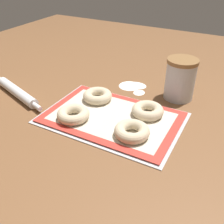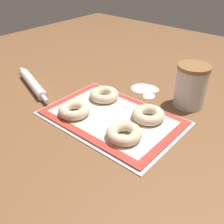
# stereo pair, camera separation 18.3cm
# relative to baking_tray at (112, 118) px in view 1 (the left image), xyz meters

# --- Properties ---
(ground_plane) EXTENTS (2.80, 2.80, 0.00)m
(ground_plane) POSITION_rel_baking_tray_xyz_m (0.02, -0.01, -0.00)
(ground_plane) COLOR brown
(baking_tray) EXTENTS (0.54, 0.36, 0.01)m
(baking_tray) POSITION_rel_baking_tray_xyz_m (0.00, 0.00, 0.00)
(baking_tray) COLOR silver
(baking_tray) RESTS_ON ground_plane
(baking_mat) EXTENTS (0.51, 0.34, 0.00)m
(baking_mat) POSITION_rel_baking_tray_xyz_m (0.00, 0.00, 0.01)
(baking_mat) COLOR red
(baking_mat) RESTS_ON baking_tray
(bagel_front_left) EXTENTS (0.13, 0.13, 0.04)m
(bagel_front_left) POSITION_rel_baking_tray_xyz_m (-0.12, -0.09, 0.03)
(bagel_front_left) COLOR beige
(bagel_front_left) RESTS_ON baking_mat
(bagel_front_right) EXTENTS (0.13, 0.13, 0.04)m
(bagel_front_right) POSITION_rel_baking_tray_xyz_m (0.12, -0.08, 0.03)
(bagel_front_right) COLOR beige
(bagel_front_right) RESTS_ON baking_mat
(bagel_back_left) EXTENTS (0.13, 0.13, 0.04)m
(bagel_back_left) POSITION_rel_baking_tray_xyz_m (-0.12, 0.09, 0.03)
(bagel_back_left) COLOR beige
(bagel_back_left) RESTS_ON baking_mat
(bagel_back_right) EXTENTS (0.13, 0.13, 0.04)m
(bagel_back_right) POSITION_rel_baking_tray_xyz_m (0.12, 0.08, 0.03)
(bagel_back_right) COLOR beige
(bagel_back_right) RESTS_ON baking_mat
(flour_canister) EXTENTS (0.13, 0.13, 0.18)m
(flour_canister) POSITION_rel_baking_tray_xyz_m (0.18, 0.29, 0.09)
(flour_canister) COLOR silver
(flour_canister) RESTS_ON ground_plane
(rolling_pin) EXTENTS (0.39, 0.14, 0.04)m
(rolling_pin) POSITION_rel_baking_tray_xyz_m (-0.46, -0.04, 0.02)
(rolling_pin) COLOR silver
(rolling_pin) RESTS_ON ground_plane
(flour_patch_near) EXTENTS (0.05, 0.06, 0.00)m
(flour_patch_near) POSITION_rel_baking_tray_xyz_m (0.01, 0.25, -0.00)
(flour_patch_near) COLOR white
(flour_patch_near) RESTS_ON ground_plane
(flour_patch_far) EXTENTS (0.10, 0.07, 0.00)m
(flour_patch_far) POSITION_rel_baking_tray_xyz_m (-0.03, 0.32, -0.00)
(flour_patch_far) COLOR white
(flour_patch_far) RESTS_ON ground_plane
(flour_patch_side) EXTENTS (0.11, 0.11, 0.00)m
(flour_patch_side) POSITION_rel_baking_tray_xyz_m (-0.06, 0.29, -0.00)
(flour_patch_side) COLOR white
(flour_patch_side) RESTS_ON ground_plane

